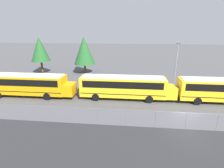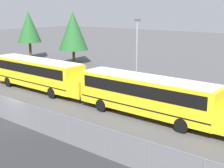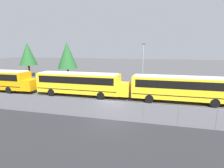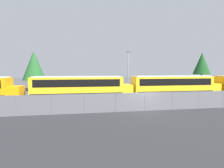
# 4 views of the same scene
# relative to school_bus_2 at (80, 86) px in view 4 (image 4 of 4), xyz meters

# --- Properties ---
(ground_plane) EXTENTS (200.00, 200.00, 0.00)m
(ground_plane) POSITION_rel_school_bus_2_xyz_m (6.52, -7.48, -2.01)
(ground_plane) COLOR #4C4C4F
(road_strip) EXTENTS (131.44, 12.00, 0.01)m
(road_strip) POSITION_rel_school_bus_2_xyz_m (6.52, -13.48, -2.01)
(road_strip) COLOR #2B2B2D
(road_strip) RESTS_ON ground_plane
(fence) EXTENTS (97.51, 0.07, 1.90)m
(fence) POSITION_rel_school_bus_2_xyz_m (6.52, -7.49, -1.05)
(fence) COLOR #9EA0A5
(fence) RESTS_ON ground_plane
(school_bus_2) EXTENTS (13.71, 2.62, 3.37)m
(school_bus_2) POSITION_rel_school_bus_2_xyz_m (0.00, 0.00, 0.00)
(school_bus_2) COLOR yellow
(school_bus_2) RESTS_ON ground_plane
(school_bus_3) EXTENTS (13.71, 2.62, 3.37)m
(school_bus_3) POSITION_rel_school_bus_2_xyz_m (13.96, 0.03, 0.00)
(school_bus_3) COLOR yellow
(school_bus_3) RESTS_ON ground_plane
(light_pole) EXTENTS (0.60, 0.24, 7.60)m
(light_pole) POSITION_rel_school_bus_2_xyz_m (8.45, 6.14, 2.17)
(light_pole) COLOR gray
(light_pole) RESTS_ON ground_plane
(tree_0) EXTENTS (4.66, 4.66, 8.24)m
(tree_0) POSITION_rel_school_bus_2_xyz_m (-9.53, 14.41, 3.18)
(tree_0) COLOR #51381E
(tree_0) RESTS_ON ground_plane
(tree_1) EXTENTS (4.17, 4.17, 8.70)m
(tree_1) POSITION_rel_school_bus_2_xyz_m (29.84, 14.90, 3.94)
(tree_1) COLOR #51381E
(tree_1) RESTS_ON ground_plane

